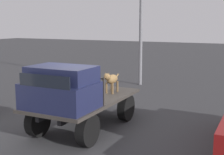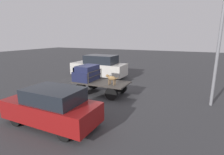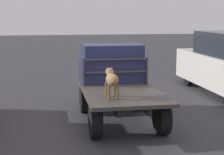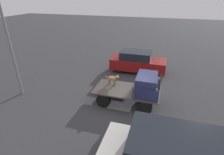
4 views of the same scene
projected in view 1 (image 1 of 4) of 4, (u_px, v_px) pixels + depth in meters
name	position (u px, v px, depth m)	size (l,w,h in m)	color
ground_plane	(86.00, 127.00, 8.74)	(80.00, 80.00, 0.00)	#38383A
flatbed_truck	(85.00, 107.00, 8.63)	(3.60, 1.82, 0.85)	black
truck_cab	(61.00, 88.00, 7.53)	(1.22, 1.70, 1.01)	#1E2347
truck_headboard	(76.00, 84.00, 8.10)	(0.04, 1.70, 0.70)	#3D3833
dog	(111.00, 79.00, 9.16)	(0.89, 0.27, 0.66)	brown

